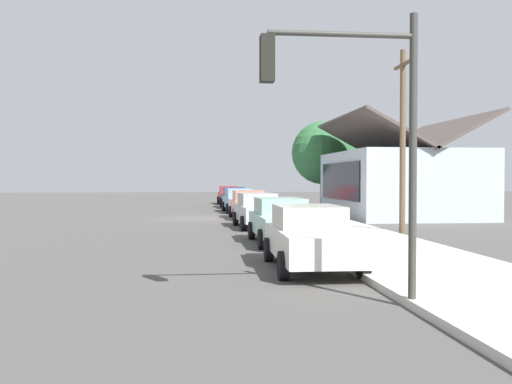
# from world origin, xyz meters

# --- Properties ---
(ground_plane) EXTENTS (120.00, 120.00, 0.00)m
(ground_plane) POSITION_xyz_m (0.00, 0.00, 0.00)
(ground_plane) COLOR #4C4947
(sidewalk_curb) EXTENTS (60.00, 4.20, 0.16)m
(sidewalk_curb) POSITION_xyz_m (0.00, 5.60, 0.08)
(sidewalk_curb) COLOR beige
(sidewalk_curb) RESTS_ON ground
(car_cherry) EXTENTS (4.68, 2.02, 1.59)m
(car_cherry) POSITION_xyz_m (-17.46, 2.82, 0.81)
(car_cherry) COLOR red
(car_cherry) RESTS_ON ground
(car_navy) EXTENTS (4.59, 2.04, 1.59)m
(car_navy) POSITION_xyz_m (-11.28, 2.83, 0.81)
(car_navy) COLOR navy
(car_navy) RESTS_ON ground
(car_skyblue) EXTENTS (4.63, 2.19, 1.59)m
(car_skyblue) POSITION_xyz_m (-5.54, 2.77, 0.82)
(car_skyblue) COLOR #8CB7E0
(car_skyblue) RESTS_ON ground
(car_coral) EXTENTS (4.35, 2.12, 1.59)m
(car_coral) POSITION_xyz_m (0.45, 2.84, 0.81)
(car_coral) COLOR #EA8C75
(car_coral) RESTS_ON ground
(car_silver) EXTENTS (4.67, 2.19, 1.59)m
(car_silver) POSITION_xyz_m (6.35, 2.72, 0.82)
(car_silver) COLOR silver
(car_silver) RESTS_ON ground
(car_seafoam) EXTENTS (4.89, 2.08, 1.59)m
(car_seafoam) POSITION_xyz_m (12.79, 2.82, 0.82)
(car_seafoam) COLOR #9ED1BC
(car_seafoam) RESTS_ON ground
(car_ivory) EXTENTS (4.70, 2.12, 1.59)m
(car_ivory) POSITION_xyz_m (18.42, 2.70, 0.82)
(car_ivory) COLOR silver
(car_ivory) RESTS_ON ground
(storefront_building) EXTENTS (11.03, 7.60, 5.93)m
(storefront_building) POSITION_xyz_m (-0.33, 11.98, 2.07)
(storefront_building) COLOR #ADBCC6
(storefront_building) RESTS_ON ground
(shade_tree) EXTENTS (4.60, 4.60, 6.43)m
(shade_tree) POSITION_xyz_m (-8.06, 9.11, 4.12)
(shade_tree) COLOR brown
(shade_tree) RESTS_ON ground
(traffic_light_main) EXTENTS (0.37, 2.79, 5.20)m
(traffic_light_main) POSITION_xyz_m (22.91, 2.54, 3.49)
(traffic_light_main) COLOR #383833
(traffic_light_main) RESTS_ON ground
(utility_pole_wooden) EXTENTS (1.80, 0.24, 7.50)m
(utility_pole_wooden) POSITION_xyz_m (10.22, 8.20, 3.93)
(utility_pole_wooden) COLOR brown
(utility_pole_wooden) RESTS_ON ground
(fire_hydrant_red) EXTENTS (0.22, 0.22, 0.71)m
(fire_hydrant_red) POSITION_xyz_m (7.97, 4.20, 0.50)
(fire_hydrant_red) COLOR red
(fire_hydrant_red) RESTS_ON sidewalk_curb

